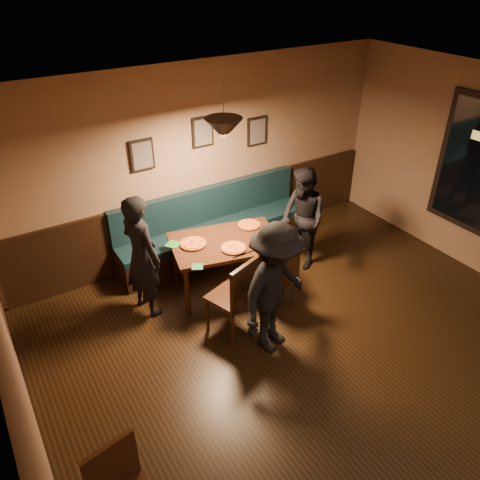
{
  "coord_description": "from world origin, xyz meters",
  "views": [
    {
      "loc": [
        -2.89,
        -2.15,
        3.99
      ],
      "look_at": [
        -0.29,
        2.03,
        0.95
      ],
      "focal_mm": 35.39,
      "sensor_mm": 36.0,
      "label": 1
    }
  ],
  "objects_px": {
    "chair_near_left": "(231,295)",
    "diner_front": "(275,289)",
    "diner_left": "(142,256)",
    "diner_right": "(303,219)",
    "soda_glass": "(277,232)",
    "booth_bench": "(215,225)",
    "dining_table": "(226,265)",
    "chair_near_right": "(278,275)",
    "tabasco_bottle": "(264,229)"
  },
  "relations": [
    {
      "from": "diner_left",
      "to": "diner_front",
      "type": "bearing_deg",
      "value": -159.48
    },
    {
      "from": "diner_left",
      "to": "tabasco_bottle",
      "type": "xyz_separation_m",
      "value": [
        1.64,
        -0.25,
        -0.01
      ]
    },
    {
      "from": "dining_table",
      "to": "chair_near_left",
      "type": "bearing_deg",
      "value": -103.43
    },
    {
      "from": "soda_glass",
      "to": "chair_near_right",
      "type": "bearing_deg",
      "value": -122.57
    },
    {
      "from": "dining_table",
      "to": "soda_glass",
      "type": "distance_m",
      "value": 0.81
    },
    {
      "from": "chair_near_left",
      "to": "diner_front",
      "type": "bearing_deg",
      "value": -77.73
    },
    {
      "from": "diner_left",
      "to": "tabasco_bottle",
      "type": "bearing_deg",
      "value": -113.94
    },
    {
      "from": "diner_right",
      "to": "soda_glass",
      "type": "xyz_separation_m",
      "value": [
        -0.6,
        -0.21,
        0.08
      ]
    },
    {
      "from": "diner_front",
      "to": "diner_left",
      "type": "bearing_deg",
      "value": 103.86
    },
    {
      "from": "dining_table",
      "to": "chair_near_left",
      "type": "distance_m",
      "value": 0.86
    },
    {
      "from": "soda_glass",
      "to": "dining_table",
      "type": "bearing_deg",
      "value": 157.18
    },
    {
      "from": "diner_left",
      "to": "diner_right",
      "type": "bearing_deg",
      "value": -110.45
    },
    {
      "from": "diner_right",
      "to": "diner_front",
      "type": "bearing_deg",
      "value": -44.47
    },
    {
      "from": "chair_near_right",
      "to": "tabasco_bottle",
      "type": "height_order",
      "value": "chair_near_right"
    },
    {
      "from": "soda_glass",
      "to": "tabasco_bottle",
      "type": "bearing_deg",
      "value": 116.97
    },
    {
      "from": "diner_front",
      "to": "soda_glass",
      "type": "height_order",
      "value": "diner_front"
    },
    {
      "from": "booth_bench",
      "to": "soda_glass",
      "type": "height_order",
      "value": "booth_bench"
    },
    {
      "from": "chair_near_right",
      "to": "diner_front",
      "type": "height_order",
      "value": "diner_front"
    },
    {
      "from": "dining_table",
      "to": "chair_near_right",
      "type": "distance_m",
      "value": 0.75
    },
    {
      "from": "diner_front",
      "to": "diner_right",
      "type": "bearing_deg",
      "value": 19.7
    },
    {
      "from": "diner_left",
      "to": "chair_near_right",
      "type": "bearing_deg",
      "value": -133.36
    },
    {
      "from": "diner_left",
      "to": "diner_right",
      "type": "height_order",
      "value": "diner_left"
    },
    {
      "from": "booth_bench",
      "to": "tabasco_bottle",
      "type": "height_order",
      "value": "booth_bench"
    },
    {
      "from": "chair_near_right",
      "to": "diner_left",
      "type": "bearing_deg",
      "value": 164.61
    },
    {
      "from": "booth_bench",
      "to": "diner_front",
      "type": "relative_size",
      "value": 1.86
    },
    {
      "from": "tabasco_bottle",
      "to": "diner_left",
      "type": "bearing_deg",
      "value": 171.41
    },
    {
      "from": "diner_front",
      "to": "soda_glass",
      "type": "relative_size",
      "value": 11.61
    },
    {
      "from": "diner_left",
      "to": "diner_front",
      "type": "xyz_separation_m",
      "value": [
        1.0,
        -1.38,
        -0.01
      ]
    },
    {
      "from": "diner_front",
      "to": "tabasco_bottle",
      "type": "height_order",
      "value": "diner_front"
    },
    {
      "from": "diner_front",
      "to": "soda_glass",
      "type": "xyz_separation_m",
      "value": [
        0.72,
        0.97,
        0.02
      ]
    },
    {
      "from": "chair_near_left",
      "to": "chair_near_right",
      "type": "bearing_deg",
      "value": -10.11
    },
    {
      "from": "booth_bench",
      "to": "diner_left",
      "type": "xyz_separation_m",
      "value": [
        -1.38,
        -0.67,
        0.31
      ]
    },
    {
      "from": "diner_front",
      "to": "tabasco_bottle",
      "type": "bearing_deg",
      "value": 38.65
    },
    {
      "from": "dining_table",
      "to": "diner_right",
      "type": "xyz_separation_m",
      "value": [
        1.22,
        -0.06,
        0.37
      ]
    },
    {
      "from": "dining_table",
      "to": "diner_front",
      "type": "xyz_separation_m",
      "value": [
        -0.1,
        -1.23,
        0.43
      ]
    },
    {
      "from": "dining_table",
      "to": "chair_near_left",
      "type": "relative_size",
      "value": 1.34
    },
    {
      "from": "dining_table",
      "to": "diner_left",
      "type": "relative_size",
      "value": 0.86
    },
    {
      "from": "tabasco_bottle",
      "to": "dining_table",
      "type": "bearing_deg",
      "value": 169.75
    },
    {
      "from": "diner_right",
      "to": "diner_front",
      "type": "distance_m",
      "value": 1.77
    },
    {
      "from": "diner_right",
      "to": "tabasco_bottle",
      "type": "distance_m",
      "value": 0.68
    },
    {
      "from": "dining_table",
      "to": "soda_glass",
      "type": "height_order",
      "value": "soda_glass"
    },
    {
      "from": "chair_near_right",
      "to": "diner_left",
      "type": "distance_m",
      "value": 1.72
    },
    {
      "from": "dining_table",
      "to": "diner_front",
      "type": "height_order",
      "value": "diner_front"
    },
    {
      "from": "dining_table",
      "to": "diner_right",
      "type": "relative_size",
      "value": 0.94
    },
    {
      "from": "chair_near_right",
      "to": "diner_right",
      "type": "height_order",
      "value": "diner_right"
    },
    {
      "from": "chair_near_left",
      "to": "tabasco_bottle",
      "type": "relative_size",
      "value": 9.64
    },
    {
      "from": "soda_glass",
      "to": "tabasco_bottle",
      "type": "height_order",
      "value": "soda_glass"
    },
    {
      "from": "chair_near_left",
      "to": "diner_front",
      "type": "xyz_separation_m",
      "value": [
        0.29,
        -0.48,
        0.28
      ]
    },
    {
      "from": "soda_glass",
      "to": "diner_right",
      "type": "bearing_deg",
      "value": 19.02
    },
    {
      "from": "booth_bench",
      "to": "chair_near_left",
      "type": "distance_m",
      "value": 1.71
    }
  ]
}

